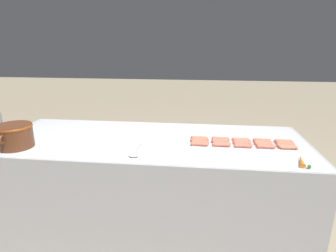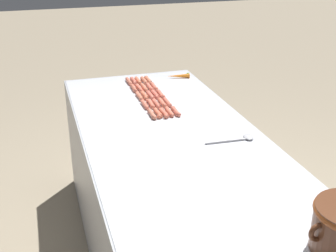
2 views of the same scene
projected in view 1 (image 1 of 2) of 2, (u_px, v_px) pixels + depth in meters
name	position (u px, v px, depth m)	size (l,w,h in m)	color
ground_plane	(153.00, 228.00, 2.44)	(20.00, 20.00, 0.00)	gray
griddle_counter	(152.00, 186.00, 2.32)	(0.95, 2.47, 0.85)	#ADAFB5
hot_dog_0	(288.00, 148.00, 1.98)	(0.03, 0.14, 0.03)	#CD7151
hot_dog_1	(266.00, 147.00, 1.99)	(0.03, 0.14, 0.03)	#CC6851
hot_dog_2	(243.00, 146.00, 2.01)	(0.03, 0.14, 0.03)	#D16A53
hot_dog_3	(221.00, 145.00, 2.03)	(0.03, 0.14, 0.03)	#CA6651
hot_dog_4	(199.00, 144.00, 2.04)	(0.03, 0.14, 0.03)	#CF6953
hot_dog_5	(286.00, 146.00, 2.01)	(0.03, 0.14, 0.03)	#CA7155
hot_dog_6	(265.00, 145.00, 2.02)	(0.03, 0.14, 0.03)	#D16A55
hot_dog_7	(243.00, 144.00, 2.04)	(0.04, 0.14, 0.03)	#D76452
hot_dog_8	(222.00, 143.00, 2.06)	(0.03, 0.14, 0.03)	#D16C52
hot_dog_9	(200.00, 142.00, 2.08)	(0.03, 0.14, 0.03)	#D86B51
hot_dog_10	(285.00, 144.00, 2.05)	(0.03, 0.14, 0.03)	#D36D4C
hot_dog_11	(263.00, 143.00, 2.06)	(0.03, 0.14, 0.03)	#D67253
hot_dog_12	(242.00, 143.00, 2.08)	(0.03, 0.14, 0.03)	#CD6553
hot_dog_13	(220.00, 142.00, 2.10)	(0.03, 0.14, 0.03)	#CE6550
hot_dog_14	(199.00, 141.00, 2.11)	(0.03, 0.14, 0.03)	#D0674F
hot_dog_15	(285.00, 142.00, 2.08)	(0.03, 0.14, 0.03)	#CC6654
hot_dog_16	(263.00, 142.00, 2.09)	(0.03, 0.14, 0.03)	#D76750
hot_dog_17	(242.00, 141.00, 2.11)	(0.03, 0.14, 0.03)	#CD6C4D
hot_dog_18	(221.00, 140.00, 2.13)	(0.03, 0.14, 0.03)	#CC6951
hot_dog_19	(200.00, 139.00, 2.15)	(0.03, 0.14, 0.03)	#D1694D
hot_dog_20	(283.00, 141.00, 2.11)	(0.03, 0.14, 0.03)	#D26E54
hot_dog_21	(262.00, 140.00, 2.13)	(0.03, 0.14, 0.03)	#C9664E
hot_dog_22	(240.00, 139.00, 2.15)	(0.03, 0.14, 0.03)	#D47053
hot_dog_23	(220.00, 138.00, 2.17)	(0.03, 0.14, 0.03)	#D56951
hot_dog_24	(199.00, 138.00, 2.18)	(0.03, 0.14, 0.03)	#CA7156
bean_pot	(15.00, 135.00, 2.00)	(0.32, 0.26, 0.17)	#562D19
serving_spoon	(135.00, 153.00, 1.89)	(0.27, 0.07, 0.02)	#B7B7BC
carrot	(302.00, 161.00, 1.75)	(0.18, 0.07, 0.03)	orange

